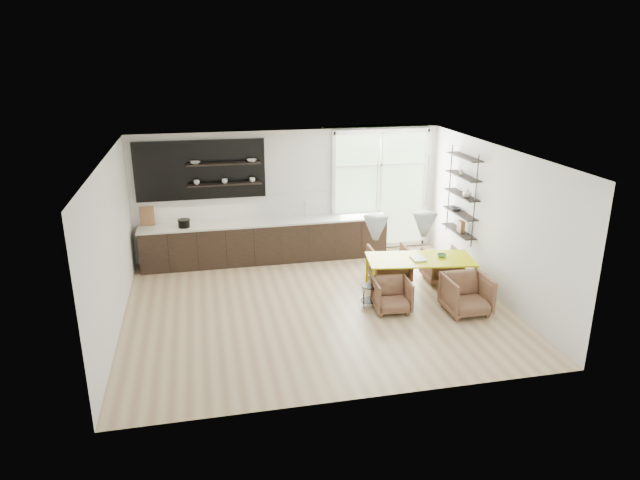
% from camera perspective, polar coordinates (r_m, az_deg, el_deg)
% --- Properties ---
extents(room, '(7.02, 6.01, 2.91)m').
position_cam_1_polar(room, '(11.36, 1.36, 2.53)').
color(room, '#CCB489').
rests_on(room, ground).
extents(kitchen_run, '(5.54, 0.69, 2.75)m').
position_cam_1_polar(kitchen_run, '(12.91, -5.84, 0.42)').
color(kitchen_run, black).
rests_on(kitchen_run, ground).
extents(right_shelving, '(0.26, 1.22, 1.90)m').
position_cam_1_polar(right_shelving, '(12.31, 14.00, 4.17)').
color(right_shelving, black).
rests_on(right_shelving, ground).
extents(dining_table, '(2.15, 1.21, 0.74)m').
position_cam_1_polar(dining_table, '(11.23, 9.99, -2.07)').
color(dining_table, '#C7D006').
rests_on(dining_table, ground).
extents(armchair_back_left, '(0.80, 0.82, 0.73)m').
position_cam_1_polar(armchair_back_left, '(11.91, 6.94, -2.39)').
color(armchair_back_left, brown).
rests_on(armchair_back_left, ground).
extents(armchair_back_right, '(0.75, 0.77, 0.68)m').
position_cam_1_polar(armchair_back_right, '(12.10, 12.08, -2.47)').
color(armchair_back_right, brown).
rests_on(armchair_back_right, ground).
extents(armchair_front_left, '(0.70, 0.72, 0.61)m').
position_cam_1_polar(armchair_front_left, '(10.60, 7.19, -5.49)').
color(armchair_front_left, brown).
rests_on(armchair_front_left, ground).
extents(armchair_front_right, '(0.78, 0.80, 0.72)m').
position_cam_1_polar(armchair_front_right, '(10.75, 14.45, -5.29)').
color(armchair_front_right, brown).
rests_on(armchair_front_right, ground).
extents(wire_stool, '(0.33, 0.33, 0.42)m').
position_cam_1_polar(wire_stool, '(10.74, 4.98, -5.29)').
color(wire_stool, black).
rests_on(wire_stool, ground).
extents(table_book, '(0.25, 0.34, 0.03)m').
position_cam_1_polar(table_book, '(11.11, 9.20, -1.90)').
color(table_book, white).
rests_on(table_book, dining_table).
extents(table_bowl, '(0.19, 0.19, 0.06)m').
position_cam_1_polar(table_bowl, '(11.37, 12.07, -1.53)').
color(table_bowl, '#43764F').
rests_on(table_bowl, dining_table).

